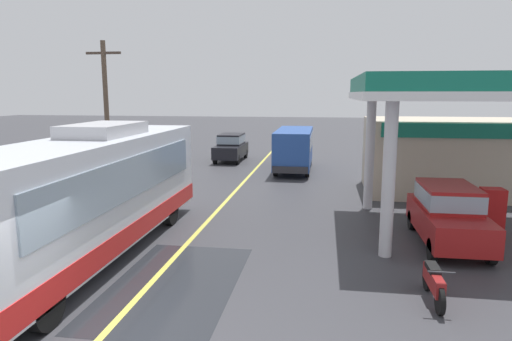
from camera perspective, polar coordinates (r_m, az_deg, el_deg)
The scene contains 11 objects.
ground at distance 27.65m, azimuth 0.04°, elevation 0.30°, with size 120.00×120.00×0.00m, color #38383D.
lane_divider_stripe at distance 22.80m, azimuth -1.84°, elevation -1.74°, with size 0.16×50.00×0.01m, color #D8CC4C.
wet_puddle_patch at distance 11.41m, azimuth -10.27°, elevation -13.93°, with size 2.95×5.31×0.01m, color #26282D.
coach_bus_main at distance 13.30m, azimuth -20.28°, elevation -3.17°, with size 2.60×11.04×3.69m.
gas_station_roadside at distance 20.33m, azimuth 24.32°, elevation 3.46°, with size 9.10×11.95×5.10m.
car_at_pump at distance 14.88m, azimuth 23.15°, elevation -4.81°, with size 1.70×4.20×1.82m.
minibus_opposing_lane at distance 26.74m, azimuth 4.86°, elevation 3.12°, with size 2.04×6.13×2.44m.
motorcycle_parked_forecourt at distance 10.95m, azimuth 21.59°, elevation -13.00°, with size 0.55×1.80×0.92m.
pedestrian_near_pump at distance 15.99m, azimuth 22.15°, elevation -4.06°, with size 0.55×0.22×1.66m.
car_trailing_behind_bus at distance 30.68m, azimuth -3.17°, elevation 3.14°, with size 1.70×4.20×1.82m.
utility_pole_roadside at distance 24.03m, azimuth -18.43°, elevation 7.32°, with size 1.80×0.24×7.11m.
Camera 1 is at (4.08, -6.97, 4.56)m, focal length 31.55 mm.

